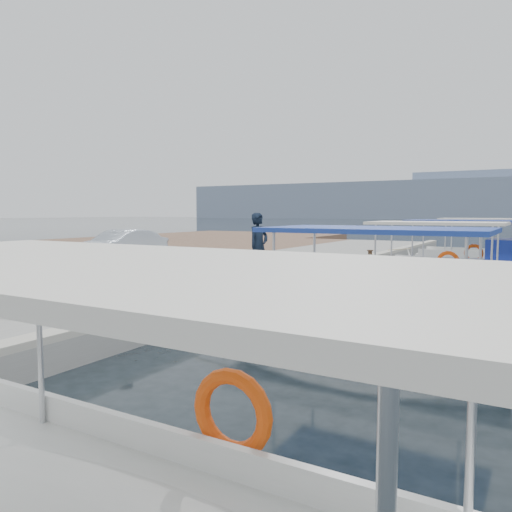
{
  "coord_description": "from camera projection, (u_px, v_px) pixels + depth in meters",
  "views": [
    {
      "loc": [
        6.45,
        -10.21,
        2.49
      ],
      "look_at": [
        -1.0,
        2.52,
        1.2
      ],
      "focal_mm": 35.0,
      "sensor_mm": 36.0,
      "label": 1
    }
  ],
  "objects": [
    {
      "name": "fishing_caique_b",
      "position": [
        366.0,
        345.0,
        8.92
      ],
      "size": [
        6.3,
        2.39,
        2.83
      ],
      "color": "silver",
      "rests_on": "ground"
    },
    {
      "name": "cobblestone_strip",
      "position": [
        140.0,
        267.0,
        20.54
      ],
      "size": [
        4.0,
        40.0,
        0.5
      ],
      "primitive_type": "cube",
      "color": "brown",
      "rests_on": "ground"
    },
    {
      "name": "parked_car",
      "position": [
        121.0,
        247.0,
        19.35
      ],
      "size": [
        1.42,
        4.03,
        1.32
      ],
      "primitive_type": "imported",
      "rotation": [
        0.0,
        0.0,
        -0.01
      ],
      "color": "silver",
      "rests_on": "cobblestone_strip"
    },
    {
      "name": "fisherman",
      "position": [
        259.0,
        246.0,
        14.74
      ],
      "size": [
        0.62,
        0.81,
        1.98
      ],
      "primitive_type": "imported",
      "rotation": [
        0.0,
        0.0,
        1.36
      ],
      "color": "black",
      "rests_on": "concrete_quay"
    },
    {
      "name": "fishing_caique_c",
      "position": [
        430.0,
        295.0,
        14.3
      ],
      "size": [
        6.04,
        2.32,
        2.83
      ],
      "color": "silver",
      "rests_on": "ground"
    },
    {
      "name": "pelican",
      "position": [
        48.0,
        280.0,
        10.61
      ],
      "size": [
        0.63,
        1.37,
        1.06
      ],
      "color": "tan",
      "rests_on": "concrete_quay"
    },
    {
      "name": "ground",
      "position": [
        239.0,
        314.0,
        12.24
      ],
      "size": [
        400.0,
        400.0,
        0.0
      ],
      "primitive_type": "plane",
      "color": "black",
      "rests_on": "ground"
    },
    {
      "name": "fishing_caique_e",
      "position": [
        484.0,
        265.0,
        22.37
      ],
      "size": [
        6.97,
        2.28,
        2.83
      ],
      "color": "silver",
      "rests_on": "ground"
    },
    {
      "name": "quay_curb",
      "position": [
        314.0,
        271.0,
        16.6
      ],
      "size": [
        0.44,
        40.0,
        0.12
      ],
      "primitive_type": "cube",
      "color": "#A8A595",
      "rests_on": "concrete_quay"
    },
    {
      "name": "fishing_caique_d",
      "position": [
        463.0,
        278.0,
        17.5
      ],
      "size": [
        6.52,
        2.41,
        2.83
      ],
      "color": "silver",
      "rests_on": "ground"
    },
    {
      "name": "mooring_bollards",
      "position": [
        258.0,
        278.0,
        13.64
      ],
      "size": [
        0.28,
        20.28,
        0.33
      ],
      "color": "black",
      "rests_on": "concrete_quay"
    },
    {
      "name": "concrete_quay",
      "position": [
        243.0,
        275.0,
        18.02
      ],
      "size": [
        6.0,
        40.0,
        0.5
      ],
      "primitive_type": "cube",
      "color": "gray",
      "rests_on": "ground"
    }
  ]
}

